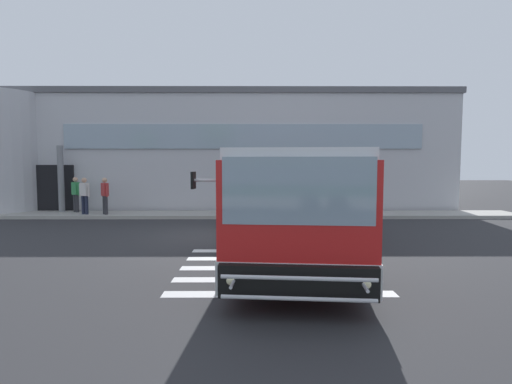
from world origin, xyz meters
TOP-DOWN VIEW (x-y plane):
  - ground_plane at (0.00, 0.00)m, footprint 80.00×90.00m
  - bay_paint_stripes at (2.00, -4.20)m, footprint 4.40×3.96m
  - terminal_building at (-0.69, 11.66)m, footprint 25.42×13.80m
  - boarding_curb at (0.00, 4.80)m, footprint 27.62×2.00m
  - entry_support_column at (-7.77, 5.40)m, footprint 0.28×0.28m
  - bus_main_foreground at (2.65, -2.18)m, footprint 3.89×10.78m
  - passenger_near_column at (-6.97, 5.17)m, footprint 0.50×0.40m
  - passenger_by_doorway at (-6.20, 4.38)m, footprint 0.55×0.35m
  - passenger_at_curb_edge at (-5.28, 4.39)m, footprint 0.43×0.46m

SIDE VIEW (x-z plane):
  - ground_plane at x=0.00m, z-range -0.02..0.00m
  - bay_paint_stripes at x=2.00m, z-range 0.00..0.01m
  - boarding_curb at x=0.00m, z-range 0.00..0.15m
  - passenger_near_column at x=-6.97m, z-range 0.24..1.92m
  - passenger_by_doorway at x=-6.20m, z-range 0.24..1.92m
  - passenger_at_curb_edge at x=-5.28m, z-range 0.24..1.92m
  - bus_main_foreground at x=2.65m, z-range -0.02..2.68m
  - entry_support_column at x=-7.77m, z-range 0.15..3.33m
  - terminal_building at x=-0.69m, z-range -0.01..6.22m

